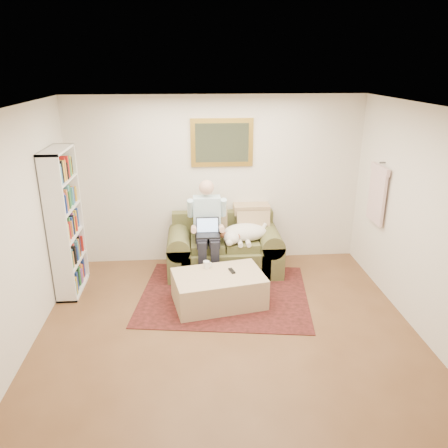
{
  "coord_description": "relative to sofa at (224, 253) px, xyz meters",
  "views": [
    {
      "loc": [
        -0.39,
        -4.06,
        3.02
      ],
      "look_at": [
        0.04,
        1.52,
        0.95
      ],
      "focal_mm": 35.0,
      "sensor_mm": 36.0,
      "label": 1
    }
  ],
  "objects": [
    {
      "name": "wall_mirror",
      "position": [
        0.0,
        0.44,
        1.61
      ],
      "size": [
        0.94,
        0.04,
        0.72
      ],
      "color": "gold",
      "rests_on": "room_shell"
    },
    {
      "name": "laptop",
      "position": [
        -0.26,
        -0.22,
        0.46
      ],
      "size": [
        0.33,
        0.26,
        0.24
      ],
      "color": "black",
      "rests_on": "seated_man"
    },
    {
      "name": "sofa",
      "position": [
        0.0,
        0.0,
        0.0
      ],
      "size": [
        1.71,
        0.87,
        1.02
      ],
      "color": "brown",
      "rests_on": "room_shell"
    },
    {
      "name": "room_shell",
      "position": [
        -0.08,
        -1.68,
        1.01
      ],
      "size": [
        4.51,
        5.0,
        2.61
      ],
      "color": "brown",
      "rests_on": "ground"
    },
    {
      "name": "seated_man",
      "position": [
        -0.26,
        -0.16,
        0.42
      ],
      "size": [
        0.56,
        0.8,
        1.44
      ],
      "primitive_type": null,
      "color": "#8CC9D8",
      "rests_on": "sofa"
    },
    {
      "name": "coffee_mug",
      "position": [
        -0.3,
        -0.78,
        0.18
      ],
      "size": [
        0.08,
        0.08,
        0.1
      ],
      "primitive_type": "cylinder",
      "color": "white",
      "rests_on": "ottoman"
    },
    {
      "name": "ottoman",
      "position": [
        -0.15,
        -0.98,
        -0.08
      ],
      "size": [
        1.28,
        0.95,
        0.42
      ],
      "primitive_type": "cube",
      "rotation": [
        0.0,
        0.0,
        0.19
      ],
      "color": "tan",
      "rests_on": "room_shell"
    },
    {
      "name": "sleeping_dog",
      "position": [
        0.31,
        -0.09,
        0.36
      ],
      "size": [
        0.7,
        0.44,
        0.26
      ],
      "primitive_type": null,
      "color": "white",
      "rests_on": "sofa"
    },
    {
      "name": "tv_remote",
      "position": [
        0.03,
        -0.91,
        0.14
      ],
      "size": [
        0.09,
        0.16,
        0.02
      ],
      "primitive_type": "cube",
      "rotation": [
        0.0,
        0.0,
        0.27
      ],
      "color": "black",
      "rests_on": "ottoman"
    },
    {
      "name": "rug",
      "position": [
        -0.06,
        -0.77,
        -0.29
      ],
      "size": [
        2.5,
        2.12,
        0.01
      ],
      "primitive_type": "cube",
      "rotation": [
        0.0,
        0.0,
        -0.14
      ],
      "color": "black",
      "rests_on": "room_shell"
    },
    {
      "name": "bookshelf",
      "position": [
        -2.18,
        -0.43,
        0.71
      ],
      "size": [
        0.28,
        0.8,
        2.0
      ],
      "primitive_type": null,
      "color": "white",
      "rests_on": "room_shell"
    },
    {
      "name": "hanging_shirt",
      "position": [
        2.11,
        -0.43,
        1.06
      ],
      "size": [
        0.06,
        0.52,
        0.9
      ],
      "primitive_type": null,
      "color": "beige",
      "rests_on": "room_shell"
    }
  ]
}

